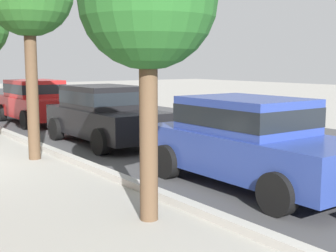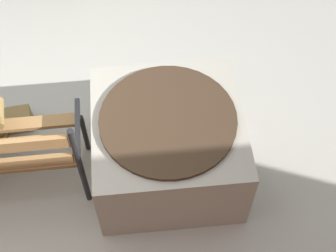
# 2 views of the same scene
# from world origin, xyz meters

# --- Properties ---
(street_surface) EXTENTS (60.00, 9.00, 0.01)m
(street_surface) POSITION_xyz_m (0.00, 7.50, 0.00)
(street_surface) COLOR #424244
(street_surface) RESTS_ON ground
(curb_stone) EXTENTS (60.00, 0.20, 0.12)m
(curb_stone) POSITION_xyz_m (0.00, 2.90, 0.06)
(curb_stone) COLOR #B2AFA8
(curb_stone) RESTS_ON ground
(street_tree_far_corner) EXTENTS (1.84, 1.84, 3.89)m
(street_tree_far_corner) POSITION_xyz_m (5.54, 2.18, 2.94)
(street_tree_far_corner) COLOR brown
(street_tree_far_corner) RESTS_ON ground
(parked_car_red) EXTENTS (4.11, 1.93, 1.56)m
(parked_car_red) POSITION_xyz_m (-5.52, 4.59, 0.84)
(parked_car_red) COLOR #B21E1E
(parked_car_red) RESTS_ON ground
(parked_car_black) EXTENTS (4.11, 1.93, 1.56)m
(parked_car_black) POSITION_xyz_m (-0.26, 4.59, 0.84)
(parked_car_black) COLOR black
(parked_car_black) RESTS_ON ground
(parked_car_blue) EXTENTS (4.11, 1.93, 1.56)m
(parked_car_blue) POSITION_xyz_m (5.09, 4.59, 0.84)
(parked_car_blue) COLOR navy
(parked_car_blue) RESTS_ON ground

